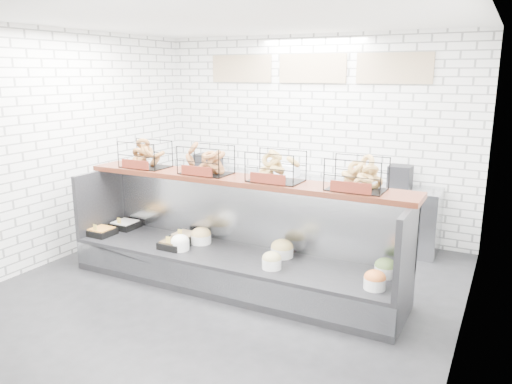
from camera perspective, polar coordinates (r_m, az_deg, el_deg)
The scene contains 5 objects.
ground at distance 5.75m, azimuth -4.38°, elevation -11.68°, with size 5.50×5.50×0.00m, color black.
room_shell at distance 5.73m, azimuth -1.53°, elevation 9.66°, with size 5.02×5.51×3.01m.
display_case at distance 5.89m, azimuth -2.66°, elevation -7.57°, with size 4.00×0.90×1.20m.
bagel_shelf at distance 5.75m, azimuth -1.94°, elevation 2.90°, with size 4.10×0.50×0.40m.
prep_counter at distance 7.63m, azimuth 5.20°, elevation -1.53°, with size 4.00×0.60×1.20m.
Camera 1 is at (2.78, -4.40, 2.44)m, focal length 35.00 mm.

